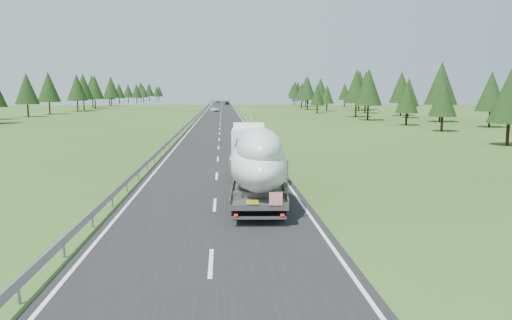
{
  "coord_description": "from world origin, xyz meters",
  "views": [
    {
      "loc": [
        0.45,
        -25.74,
        5.93
      ],
      "look_at": [
        2.39,
        3.21,
        1.94
      ],
      "focal_mm": 35.0,
      "sensor_mm": 36.0,
      "label": 1
    }
  ],
  "objects": [
    {
      "name": "tree_line_right",
      "position": [
        40.15,
        127.89,
        6.85
      ],
      "size": [
        26.7,
        342.14,
        12.63
      ],
      "color": "black",
      "rests_on": "ground"
    },
    {
      "name": "highway_sign",
      "position": [
        7.2,
        80.0,
        1.81
      ],
      "size": [
        0.08,
        0.9,
        2.6
      ],
      "color": "slate",
      "rests_on": "ground"
    },
    {
      "name": "distant_car_dark",
      "position": [
        2.52,
        200.28,
        0.79
      ],
      "size": [
        2.03,
        4.68,
        1.57
      ],
      "primitive_type": "imported",
      "rotation": [
        0.0,
        0.0,
        -0.04
      ],
      "color": "black",
      "rests_on": "ground"
    },
    {
      "name": "road_surface",
      "position": [
        0.0,
        100.0,
        0.01
      ],
      "size": [
        10.0,
        400.0,
        0.02
      ],
      "primitive_type": "cube",
      "color": "black",
      "rests_on": "ground"
    },
    {
      "name": "guardrail",
      "position": [
        -5.3,
        99.94,
        0.6
      ],
      "size": [
        0.1,
        400.0,
        0.76
      ],
      "color": "slate",
      "rests_on": "ground"
    },
    {
      "name": "tree_line_left",
      "position": [
        -44.62,
        134.39,
        6.96
      ],
      "size": [
        13.84,
        342.47,
        12.13
      ],
      "color": "black",
      "rests_on": "ground"
    },
    {
      "name": "distant_car_blue",
      "position": [
        -1.82,
        237.03,
        0.63
      ],
      "size": [
        1.58,
        3.93,
        1.27
      ],
      "primitive_type": "imported",
      "rotation": [
        0.0,
        0.0,
        -0.06
      ],
      "color": "#16223F",
      "rests_on": "ground"
    },
    {
      "name": "distant_van",
      "position": [
        -1.85,
        122.8,
        0.69
      ],
      "size": [
        2.63,
        5.11,
        1.38
      ],
      "primitive_type": "imported",
      "rotation": [
        0.0,
        0.0,
        0.07
      ],
      "color": "white",
      "rests_on": "ground"
    },
    {
      "name": "boat_truck",
      "position": [
        2.39,
        3.38,
        2.21
      ],
      "size": [
        3.4,
        19.1,
        4.21
      ],
      "color": "white",
      "rests_on": "ground"
    },
    {
      "name": "marker_posts",
      "position": [
        6.5,
        155.0,
        0.54
      ],
      "size": [
        0.13,
        350.08,
        1.0
      ],
      "color": "silver",
      "rests_on": "ground"
    },
    {
      "name": "ground",
      "position": [
        0.0,
        0.0,
        0.0
      ],
      "size": [
        400.0,
        400.0,
        0.0
      ],
      "primitive_type": "plane",
      "color": "#2D4B19",
      "rests_on": "ground"
    }
  ]
}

